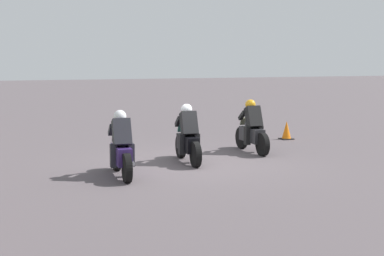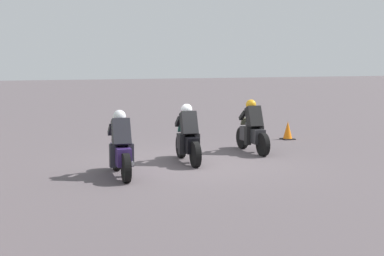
{
  "view_description": "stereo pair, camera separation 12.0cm",
  "coord_description": "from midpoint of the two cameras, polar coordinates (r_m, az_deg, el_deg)",
  "views": [
    {
      "loc": [
        -13.06,
        5.08,
        2.65
      ],
      "look_at": [
        0.09,
        0.03,
        0.9
      ],
      "focal_mm": 51.75,
      "sensor_mm": 36.0,
      "label": 1
    },
    {
      "loc": [
        -13.1,
        4.97,
        2.65
      ],
      "look_at": [
        0.09,
        0.03,
        0.9
      ],
      "focal_mm": 51.75,
      "sensor_mm": 36.0,
      "label": 2
    }
  ],
  "objects": [
    {
      "name": "ground_plane",
      "position": [
        14.26,
        0.01,
        -3.63
      ],
      "size": [
        120.0,
        120.0,
        0.0
      ],
      "primitive_type": "plane",
      "color": "#544B4F"
    },
    {
      "name": "rider_lane_b",
      "position": [
        14.26,
        -0.67,
        -1.09
      ],
      "size": [
        2.04,
        0.55,
        1.51
      ],
      "rotation": [
        0.0,
        0.0,
        -0.08
      ],
      "color": "black",
      "rests_on": "ground_plane"
    },
    {
      "name": "rider_lane_c",
      "position": [
        12.67,
        -7.56,
        -2.18
      ],
      "size": [
        2.04,
        0.55,
        1.51
      ],
      "rotation": [
        0.0,
        0.0,
        -0.07
      ],
      "color": "black",
      "rests_on": "ground_plane"
    },
    {
      "name": "rider_lane_a",
      "position": [
        15.94,
        5.98,
        -0.26
      ],
      "size": [
        2.04,
        0.55,
        1.51
      ],
      "rotation": [
        0.0,
        0.0,
        -0.03
      ],
      "color": "black",
      "rests_on": "ground_plane"
    },
    {
      "name": "traffic_cone",
      "position": [
        18.69,
        9.53,
        -0.29
      ],
      "size": [
        0.4,
        0.4,
        0.61
      ],
      "color": "black",
      "rests_on": "ground_plane"
    }
  ]
}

